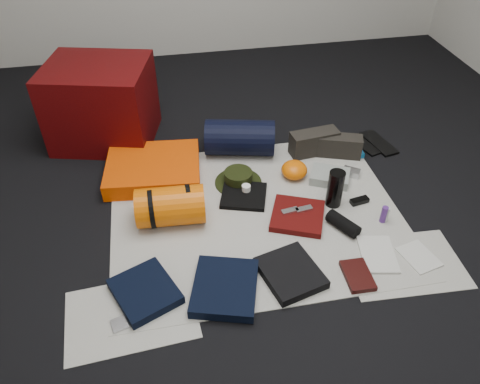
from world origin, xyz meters
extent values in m
cube|color=black|center=(0.00, 0.00, -0.01)|extent=(4.50, 4.50, 0.02)
cube|color=beige|center=(0.00, 0.00, 0.00)|extent=(1.60, 1.30, 0.01)
cube|color=beige|center=(-0.70, -0.55, 0.00)|extent=(0.61, 0.44, 0.00)
cube|color=beige|center=(0.65, -0.50, 0.00)|extent=(0.60, 0.43, 0.00)
cube|color=#490506|center=(-0.83, 0.95, 0.27)|extent=(0.75, 0.67, 0.53)
cube|color=#E44602|center=(-0.54, 0.46, 0.06)|extent=(0.60, 0.51, 0.10)
cylinder|color=#D65903|center=(-0.47, 0.03, 0.11)|extent=(0.38, 0.24, 0.21)
cylinder|color=black|center=(-0.57, 0.03, 0.11)|extent=(0.02, 0.22, 0.22)
cylinder|color=black|center=(-0.37, 0.03, 0.11)|extent=(0.03, 0.22, 0.22)
cylinder|color=black|center=(0.02, 0.60, 0.12)|extent=(0.48, 0.32, 0.23)
cylinder|color=black|center=(-0.05, 0.29, 0.01)|extent=(0.34, 0.34, 0.01)
cylinder|color=black|center=(-0.05, 0.29, 0.05)|extent=(0.17, 0.17, 0.07)
cube|color=black|center=(0.50, 0.51, 0.08)|extent=(0.32, 0.15, 0.16)
cube|color=black|center=(0.65, 0.45, 0.08)|extent=(0.30, 0.19, 0.14)
cube|color=black|center=(0.87, 0.52, 0.01)|extent=(0.15, 0.25, 0.01)
cube|color=black|center=(0.97, 0.53, 0.01)|extent=(0.17, 0.32, 0.02)
cube|color=black|center=(-0.63, -0.45, 0.03)|extent=(0.36, 0.38, 0.05)
cube|color=black|center=(-0.26, -0.51, 0.03)|extent=(0.38, 0.41, 0.05)
cube|color=black|center=(0.07, -0.47, 0.03)|extent=(0.33, 0.35, 0.05)
cube|color=black|center=(-0.04, 0.15, 0.02)|extent=(0.31, 0.30, 0.03)
cube|color=#480907|center=(0.22, -0.08, 0.02)|extent=(0.37, 0.37, 0.04)
ellipsoid|color=#D65903|center=(0.30, 0.28, 0.06)|extent=(0.20, 0.20, 0.10)
cube|color=gray|center=(0.51, 0.21, 0.03)|extent=(0.28, 0.25, 0.06)
cylinder|color=black|center=(0.45, 0.00, 0.12)|extent=(0.12, 0.12, 0.23)
cylinder|color=black|center=(0.43, -0.21, 0.04)|extent=(0.16, 0.20, 0.07)
cube|color=#BCBCC2|center=(0.65, 0.23, 0.03)|extent=(0.12, 0.11, 0.04)
cube|color=#0E568D|center=(0.75, 0.42, 0.02)|extent=(0.11, 0.07, 0.03)
cylinder|color=#4D2577|center=(0.67, -0.19, 0.06)|extent=(0.05, 0.05, 0.10)
cylinder|color=beige|center=(0.69, -0.19, 0.05)|extent=(0.04, 0.04, 0.09)
cube|color=black|center=(0.39, -0.54, 0.02)|extent=(0.13, 0.20, 0.03)
cube|color=beige|center=(0.54, -0.43, 0.01)|extent=(0.22, 0.28, 0.01)
cube|color=beige|center=(0.74, -0.48, 0.01)|extent=(0.19, 0.22, 0.01)
cube|color=black|center=(0.61, -0.02, 0.02)|extent=(0.12, 0.06, 0.03)
cube|color=#BCBCC2|center=(-0.75, -0.60, 0.01)|extent=(0.09, 0.09, 0.01)
cylinder|color=white|center=(-0.02, 0.18, 0.05)|extent=(0.05, 0.05, 0.04)
cube|color=#BCBCC2|center=(0.18, -0.06, 0.05)|extent=(0.10, 0.05, 0.01)
cube|color=#BCBCC2|center=(0.26, -0.06, 0.05)|extent=(0.10, 0.05, 0.01)
camera|label=1|loc=(-0.45, -1.89, 1.79)|focal=35.00mm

